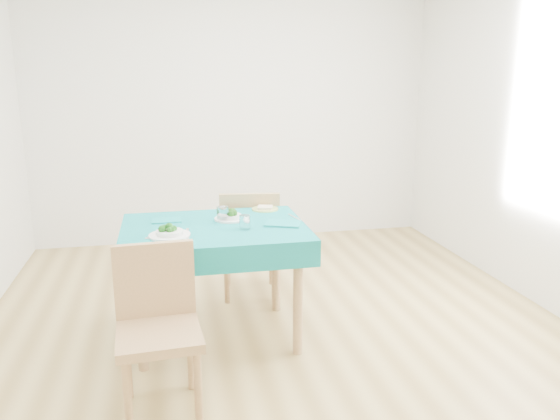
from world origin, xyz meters
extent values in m
cube|color=olive|center=(0.00, 0.00, -0.01)|extent=(4.00, 4.50, 0.02)
cube|color=silver|center=(0.00, 2.25, 1.35)|extent=(4.00, 0.02, 2.70)
cube|color=silver|center=(0.00, -2.25, 1.35)|extent=(4.00, 0.02, 2.70)
cube|color=#0A6C6F|center=(-0.42, 0.04, 0.38)|extent=(1.14, 0.86, 0.76)
cube|color=#9A7448|center=(-0.77, -0.73, 0.52)|extent=(0.44, 0.48, 1.03)
cube|color=#9A7448|center=(-0.09, 0.72, 0.55)|extent=(0.50, 0.53, 1.10)
cube|color=silver|center=(-0.79, -0.08, 0.76)|extent=(0.10, 0.19, 0.00)
cube|color=silver|center=(-0.59, -0.11, 0.76)|extent=(0.03, 0.23, 0.00)
cube|color=silver|center=(-0.34, 0.18, 0.76)|extent=(0.04, 0.17, 0.00)
cube|color=silver|center=(0.13, 0.13, 0.76)|extent=(0.06, 0.20, 0.00)
cube|color=#0E797A|center=(-0.71, 0.22, 0.76)|extent=(0.19, 0.13, 0.01)
cube|color=#0E797A|center=(0.02, -0.02, 0.76)|extent=(0.26, 0.23, 0.01)
cylinder|color=white|center=(-0.35, 0.14, 0.81)|extent=(0.08, 0.08, 0.10)
cylinder|color=white|center=(-0.24, -0.07, 0.80)|extent=(0.07, 0.07, 0.09)
cylinder|color=#AFC560|center=(-0.02, 0.39, 0.76)|extent=(0.19, 0.19, 0.01)
cube|color=beige|center=(-0.02, 0.39, 0.77)|extent=(0.12, 0.12, 0.02)
camera|label=1|loc=(-0.70, -3.28, 1.69)|focal=35.00mm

